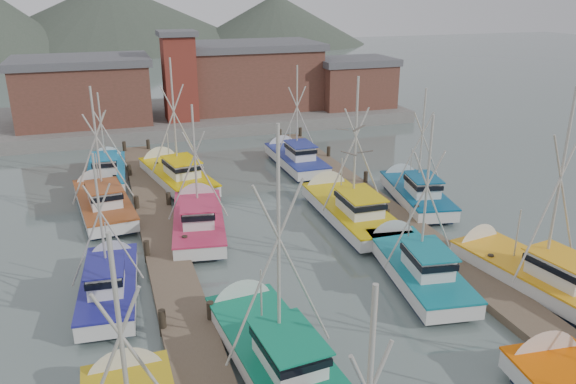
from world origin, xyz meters
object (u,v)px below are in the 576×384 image
object	(u,v)px
boat_4	(272,348)
boat_12	(175,174)
lookout_tower	(179,75)
boat_8	(199,219)

from	to	relation	value
boat_4	boat_12	size ratio (longest dim) A/B	1.04
lookout_tower	boat_12	distance (m)	16.70
boat_4	boat_8	world-z (taller)	boat_4
boat_4	boat_8	distance (m)	13.54
boat_4	boat_12	world-z (taller)	boat_4
boat_8	lookout_tower	bearing A→B (deg)	92.57
boat_4	boat_8	size ratio (longest dim) A/B	1.11
boat_4	boat_12	xyz separation A→B (m)	(-0.63, 22.48, -0.00)
lookout_tower	boat_8	world-z (taller)	lookout_tower
boat_8	boat_12	size ratio (longest dim) A/B	0.93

